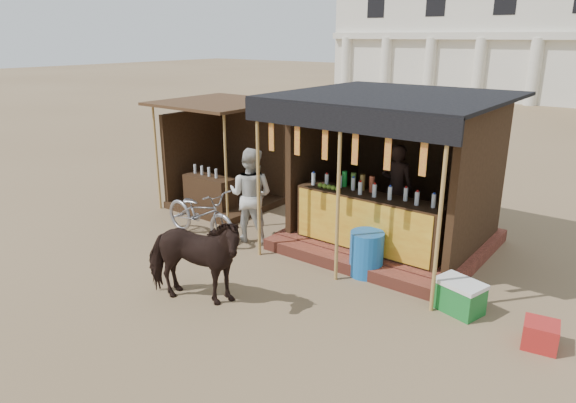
{
  "coord_description": "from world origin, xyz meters",
  "views": [
    {
      "loc": [
        4.92,
        -4.8,
        3.72
      ],
      "look_at": [
        0.0,
        1.6,
        1.1
      ],
      "focal_mm": 32.0,
      "sensor_mm": 36.0,
      "label": 1
    }
  ],
  "objects": [
    {
      "name": "red_crate",
      "position": [
        4.03,
        1.53,
        0.17
      ],
      "size": [
        0.47,
        0.46,
        0.33
      ],
      "primitive_type": "cube",
      "rotation": [
        0.0,
        0.0,
        0.17
      ],
      "color": "#A81F1C",
      "rests_on": "ground"
    },
    {
      "name": "main_stall",
      "position": [
        1.0,
        3.36,
        1.02
      ],
      "size": [
        3.6,
        3.61,
        2.78
      ],
      "color": "brown",
      "rests_on": "ground"
    },
    {
      "name": "background_building",
      "position": [
        -2.0,
        29.94,
        3.98
      ],
      "size": [
        26.0,
        7.45,
        8.18
      ],
      "color": "silver",
      "rests_on": "ground"
    },
    {
      "name": "motorbike",
      "position": [
        -2.01,
        1.48,
        0.49
      ],
      "size": [
        1.91,
        0.76,
        0.99
      ],
      "primitive_type": "imported",
      "rotation": [
        0.0,
        0.0,
        1.52
      ],
      "color": "gray",
      "rests_on": "ground"
    },
    {
      "name": "cooler",
      "position": [
        2.91,
        1.77,
        0.23
      ],
      "size": [
        0.74,
        0.6,
        0.46
      ],
      "color": "#19732C",
      "rests_on": "ground"
    },
    {
      "name": "cow",
      "position": [
        -0.24,
        -0.32,
        0.68
      ],
      "size": [
        1.77,
        1.28,
        1.36
      ],
      "primitive_type": "imported",
      "rotation": [
        0.0,
        0.0,
        1.95
      ],
      "color": "black",
      "rests_on": "ground"
    },
    {
      "name": "ground",
      "position": [
        0.0,
        0.0,
        0.0
      ],
      "size": [
        120.0,
        120.0,
        0.0
      ],
      "primitive_type": "plane",
      "color": "#846B4C",
      "rests_on": "ground"
    },
    {
      "name": "secondary_stall",
      "position": [
        -3.17,
        3.24,
        0.85
      ],
      "size": [
        2.4,
        2.4,
        2.38
      ],
      "color": "#342113",
      "rests_on": "ground"
    },
    {
      "name": "bystander",
      "position": [
        -1.18,
        2.0,
        0.89
      ],
      "size": [
        1.03,
        0.9,
        1.78
      ],
      "primitive_type": "imported",
      "rotation": [
        0.0,
        0.0,
        3.44
      ],
      "color": "beige",
      "rests_on": "ground"
    },
    {
      "name": "blue_barrel",
      "position": [
        1.29,
        2.0,
        0.37
      ],
      "size": [
        0.69,
        0.69,
        0.73
      ],
      "primitive_type": "cylinder",
      "rotation": [
        0.0,
        0.0,
        0.34
      ],
      "color": "#1760B2",
      "rests_on": "ground"
    }
  ]
}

